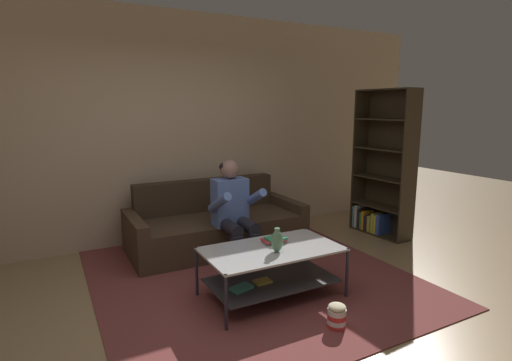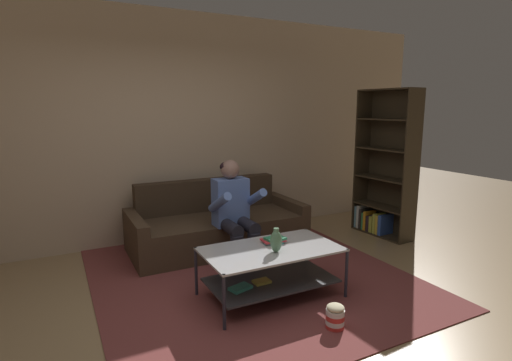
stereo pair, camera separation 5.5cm
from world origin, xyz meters
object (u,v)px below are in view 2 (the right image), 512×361
(couch, at_px, (217,226))
(person_seated_center, at_px, (234,208))
(popcorn_tub, at_px, (335,317))
(coffee_table, at_px, (270,265))
(book_stack, at_px, (274,240))
(vase, at_px, (276,241))
(bookshelf, at_px, (385,177))

(couch, height_order, person_seated_center, person_seated_center)
(popcorn_tub, bearing_deg, coffee_table, 105.43)
(book_stack, xyz_separation_m, popcorn_tub, (0.09, -0.82, -0.39))
(couch, bearing_deg, vase, -92.28)
(couch, distance_m, popcorn_tub, 2.19)
(couch, bearing_deg, book_stack, -88.41)
(popcorn_tub, bearing_deg, person_seated_center, 94.49)
(couch, height_order, popcorn_tub, couch)
(couch, xyz_separation_m, book_stack, (0.04, -1.36, 0.23))
(book_stack, distance_m, popcorn_tub, 0.91)
(popcorn_tub, bearing_deg, vase, 107.57)
(bookshelf, relative_size, popcorn_tub, 9.55)
(coffee_table, height_order, popcorn_tub, coffee_table)
(couch, height_order, book_stack, couch)
(coffee_table, bearing_deg, person_seated_center, 85.97)
(person_seated_center, distance_m, bookshelf, 2.24)
(person_seated_center, bearing_deg, vase, -93.50)
(coffee_table, relative_size, bookshelf, 0.63)
(coffee_table, relative_size, vase, 5.65)
(person_seated_center, bearing_deg, bookshelf, 0.40)
(coffee_table, xyz_separation_m, vase, (0.00, -0.10, 0.25))
(person_seated_center, distance_m, popcorn_tub, 1.71)
(bookshelf, distance_m, popcorn_tub, 2.75)
(book_stack, height_order, popcorn_tub, book_stack)
(coffee_table, bearing_deg, popcorn_tub, -74.57)
(vase, height_order, book_stack, vase)
(bookshelf, height_order, popcorn_tub, bookshelf)
(coffee_table, relative_size, book_stack, 5.56)
(vase, bearing_deg, coffee_table, 91.50)
(coffee_table, bearing_deg, bookshelf, 22.34)
(person_seated_center, height_order, bookshelf, bookshelf)
(bookshelf, bearing_deg, coffee_table, -157.66)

